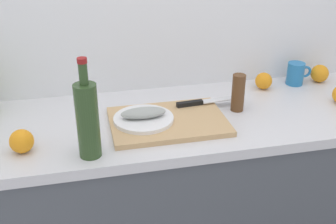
# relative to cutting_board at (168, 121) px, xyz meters

# --- Properties ---
(back_wall) EXTENTS (3.20, 0.05, 2.50)m
(back_wall) POSITION_rel_cutting_board_xyz_m (0.02, 0.38, 0.34)
(back_wall) COLOR white
(back_wall) RESTS_ON ground_plane
(kitchen_counter) EXTENTS (2.00, 0.60, 0.90)m
(kitchen_counter) POSITION_rel_cutting_board_xyz_m (0.02, 0.06, -0.46)
(kitchen_counter) COLOR #4C5159
(kitchen_counter) RESTS_ON ground_plane
(cutting_board) EXTENTS (0.44, 0.31, 0.02)m
(cutting_board) POSITION_rel_cutting_board_xyz_m (0.00, 0.00, 0.00)
(cutting_board) COLOR tan
(cutting_board) RESTS_ON kitchen_counter
(white_plate) EXTENTS (0.23, 0.23, 0.01)m
(white_plate) POSITION_rel_cutting_board_xyz_m (-0.09, 0.01, 0.02)
(white_plate) COLOR white
(white_plate) RESTS_ON cutting_board
(fish_fillet) EXTENTS (0.17, 0.07, 0.04)m
(fish_fillet) POSITION_rel_cutting_board_xyz_m (-0.09, 0.01, 0.04)
(fish_fillet) COLOR #999E99
(fish_fillet) RESTS_ON white_plate
(chef_knife) EXTENTS (0.29, 0.05, 0.02)m
(chef_knife) POSITION_rel_cutting_board_xyz_m (0.17, 0.10, 0.02)
(chef_knife) COLOR silver
(chef_knife) RESTS_ON cutting_board
(wine_bottle) EXTENTS (0.07, 0.07, 0.34)m
(wine_bottle) POSITION_rel_cutting_board_xyz_m (-0.30, -0.16, 0.13)
(wine_bottle) COLOR #2D4723
(wine_bottle) RESTS_ON kitchen_counter
(coffee_mug_1) EXTENTS (0.12, 0.08, 0.10)m
(coffee_mug_1) POSITION_rel_cutting_board_xyz_m (0.67, 0.26, 0.04)
(coffee_mug_1) COLOR #2672B2
(coffee_mug_1) RESTS_ON kitchen_counter
(orange_1) EXTENTS (0.08, 0.08, 0.08)m
(orange_1) POSITION_rel_cutting_board_xyz_m (-0.52, -0.09, 0.03)
(orange_1) COLOR orange
(orange_1) RESTS_ON kitchen_counter
(orange_2) EXTENTS (0.08, 0.08, 0.08)m
(orange_2) POSITION_rel_cutting_board_xyz_m (0.50, 0.24, 0.03)
(orange_2) COLOR orange
(orange_2) RESTS_ON kitchen_counter
(orange_3) EXTENTS (0.08, 0.08, 0.08)m
(orange_3) POSITION_rel_cutting_board_xyz_m (0.79, 0.26, 0.03)
(orange_3) COLOR orange
(orange_3) RESTS_ON kitchen_counter
(pepper_mill) EXTENTS (0.05, 0.05, 0.15)m
(pepper_mill) POSITION_rel_cutting_board_xyz_m (0.30, 0.05, 0.07)
(pepper_mill) COLOR brown
(pepper_mill) RESTS_ON kitchen_counter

